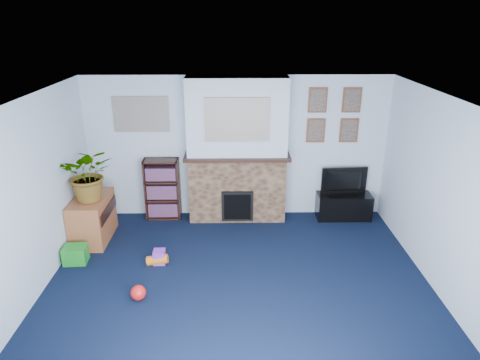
{
  "coord_description": "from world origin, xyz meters",
  "views": [
    {
      "loc": [
        -0.05,
        -4.61,
        3.3
      ],
      "look_at": [
        0.03,
        0.82,
        1.18
      ],
      "focal_mm": 32.0,
      "sensor_mm": 36.0,
      "label": 1
    }
  ],
  "objects_px": {
    "sideboard": "(93,218)",
    "television": "(345,182)",
    "bookshelf": "(163,190)",
    "tv_stand": "(344,206)"
  },
  "relations": [
    {
      "from": "tv_stand",
      "to": "sideboard",
      "type": "relative_size",
      "value": 1.02
    },
    {
      "from": "television",
      "to": "sideboard",
      "type": "bearing_deg",
      "value": 5.54
    },
    {
      "from": "bookshelf",
      "to": "sideboard",
      "type": "relative_size",
      "value": 1.18
    },
    {
      "from": "bookshelf",
      "to": "sideboard",
      "type": "height_order",
      "value": "bookshelf"
    },
    {
      "from": "television",
      "to": "tv_stand",
      "type": "bearing_deg",
      "value": 85.78
    },
    {
      "from": "sideboard",
      "to": "bookshelf",
      "type": "bearing_deg",
      "value": 37.8
    },
    {
      "from": "bookshelf",
      "to": "tv_stand",
      "type": "bearing_deg",
      "value": -1.42
    },
    {
      "from": "tv_stand",
      "to": "television",
      "type": "height_order",
      "value": "television"
    },
    {
      "from": "sideboard",
      "to": "television",
      "type": "bearing_deg",
      "value": 9.76
    },
    {
      "from": "tv_stand",
      "to": "bookshelf",
      "type": "height_order",
      "value": "bookshelf"
    }
  ]
}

